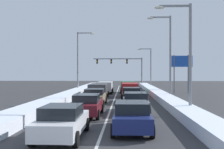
{
  "coord_description": "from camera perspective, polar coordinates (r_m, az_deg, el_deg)",
  "views": [
    {
      "loc": [
        1.11,
        -6.42,
        3.01
      ],
      "look_at": [
        -0.86,
        36.8,
        2.67
      ],
      "focal_mm": 43.17,
      "sensor_mm": 36.0,
      "label": 1
    }
  ],
  "objects": [
    {
      "name": "sedan_tan_center_lane_third",
      "position": [
        24.86,
        -3.69,
        -4.73
      ],
      "size": [
        2.0,
        4.5,
        1.51
      ],
      "color": "#937F60",
      "rests_on": "ground"
    },
    {
      "name": "ground_plane",
      "position": [
        27.33,
        0.27,
        -5.87
      ],
      "size": [
        134.71,
        134.71,
        0.0
      ],
      "primitive_type": "plane",
      "color": "#333335"
    },
    {
      "name": "sedan_maroon_center_lane_second",
      "position": [
        18.71,
        -5.32,
        -6.44
      ],
      "size": [
        2.0,
        4.5,
        1.51
      ],
      "color": "maroon",
      "rests_on": "ground"
    },
    {
      "name": "lane_stripe_between_right_lane_and_center_lane",
      "position": [
        32.48,
        0.64,
        -4.85
      ],
      "size": [
        0.14,
        56.99,
        0.01
      ],
      "primitive_type": "cube",
      "color": "silver",
      "rests_on": "ground"
    },
    {
      "name": "sedan_navy_right_lane_nearest",
      "position": [
        14.0,
        4.19,
        -8.78
      ],
      "size": [
        2.0,
        4.5,
        1.51
      ],
      "color": "navy",
      "rests_on": "ground"
    },
    {
      "name": "street_lamp_right_mid",
      "position": [
        30.21,
        11.64,
        5.05
      ],
      "size": [
        2.66,
        0.36,
        9.21
      ],
      "color": "gray",
      "rests_on": "ground"
    },
    {
      "name": "suv_charcoal_center_lane_fourth",
      "position": [
        31.54,
        -2.86,
        -3.17
      ],
      "size": [
        2.16,
        4.9,
        1.67
      ],
      "color": "#38383D",
      "rests_on": "ground"
    },
    {
      "name": "suv_red_right_lane_fourth",
      "position": [
        33.69,
        3.76,
        -2.94
      ],
      "size": [
        2.16,
        4.9,
        1.67
      ],
      "color": "maroon",
      "rests_on": "ground"
    },
    {
      "name": "snow_bank_left_shoulder",
      "position": [
        33.06,
        -8.6,
        -4.17
      ],
      "size": [
        2.03,
        56.99,
        0.69
      ],
      "primitive_type": "cube",
      "color": "silver",
      "rests_on": "ground"
    },
    {
      "name": "street_lamp_right_far",
      "position": [
        50.69,
        7.79,
        2.2
      ],
      "size": [
        2.66,
        0.36,
        7.54
      ],
      "color": "gray",
      "rests_on": "ground"
    },
    {
      "name": "roadside_sign_right",
      "position": [
        39.79,
        14.44,
        1.89
      ],
      "size": [
        3.2,
        0.16,
        5.5
      ],
      "color": "#59595B",
      "rests_on": "ground"
    },
    {
      "name": "sedan_black_right_lane_third",
      "position": [
        26.99,
        4.1,
        -4.32
      ],
      "size": [
        2.0,
        4.5,
        1.51
      ],
      "color": "black",
      "rests_on": "ground"
    },
    {
      "name": "sedan_white_center_lane_nearest",
      "position": [
        12.7,
        -10.45,
        -9.73
      ],
      "size": [
        2.0,
        4.5,
        1.51
      ],
      "color": "silver",
      "rests_on": "ground"
    },
    {
      "name": "street_lamp_left_mid",
      "position": [
        41.25,
        -6.81,
        3.77
      ],
      "size": [
        2.66,
        0.36,
        9.14
      ],
      "color": "gray",
      "rests_on": "ground"
    },
    {
      "name": "suv_silver_center_lane_fifth",
      "position": [
        38.16,
        -1.46,
        -2.54
      ],
      "size": [
        2.16,
        4.9,
        1.67
      ],
      "color": "#B7BABF",
      "rests_on": "ground"
    },
    {
      "name": "sedan_gray_right_lane_second",
      "position": [
        20.39,
        4.96,
        -5.87
      ],
      "size": [
        2.0,
        4.5,
        1.51
      ],
      "color": "slate",
      "rests_on": "ground"
    },
    {
      "name": "suv_green_right_lane_fifth",
      "position": [
        39.64,
        3.37,
        -2.43
      ],
      "size": [
        2.16,
        4.9,
        1.67
      ],
      "color": "#1E5633",
      "rests_on": "ground"
    },
    {
      "name": "snow_bank_right_shoulder",
      "position": [
        32.71,
        9.99,
        -4.25
      ],
      "size": [
        1.67,
        56.99,
        0.66
      ],
      "primitive_type": "cube",
      "color": "silver",
      "rests_on": "ground"
    },
    {
      "name": "traffic_light_gantry",
      "position": [
        58.24,
        2.68,
        2.14
      ],
      "size": [
        10.6,
        0.47,
        6.2
      ],
      "color": "slate",
      "rests_on": "ground"
    },
    {
      "name": "street_lamp_right_near",
      "position": [
        19.93,
        15.22,
        5.44
      ],
      "size": [
        2.66,
        0.36,
        7.89
      ],
      "color": "gray",
      "rests_on": "ground"
    }
  ]
}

